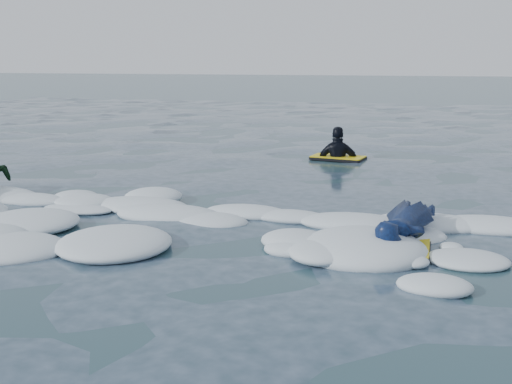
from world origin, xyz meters
TOP-DOWN VIEW (x-y plane):
  - ground at (0.00, 0.00)m, footprint 120.00×120.00m
  - foam_band at (0.00, 1.03)m, footprint 12.00×3.10m
  - prone_woman_unit at (2.31, 0.92)m, footprint 0.85×1.54m
  - waiting_rider_unit at (1.00, 6.21)m, footprint 1.07×0.72m

SIDE VIEW (x-z plane):
  - waiting_rider_unit at x=1.00m, z-range -0.84..0.64m
  - ground at x=0.00m, z-range 0.00..0.00m
  - foam_band at x=0.00m, z-range -0.15..0.15m
  - prone_woman_unit at x=2.31m, z-range 0.00..0.38m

